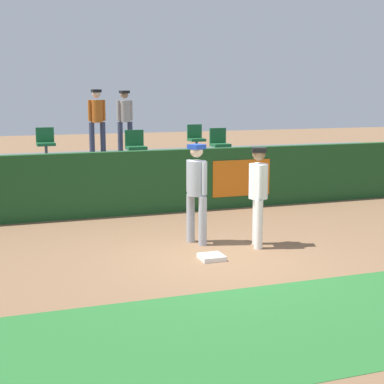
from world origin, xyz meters
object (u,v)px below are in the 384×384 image
Objects in this scene: seat_back_right at (196,137)px; seat_front_center at (135,145)px; first_base at (212,257)px; player_fielder_home at (258,190)px; seat_back_left at (46,141)px; seat_front_right at (219,142)px; player_runner_visitor at (197,187)px; spectator_capped at (125,116)px; spectator_hooded at (97,117)px.

seat_front_center is at bearing -141.58° from seat_back_right.
player_fielder_home is at bearing 25.54° from first_base.
seat_front_right is at bearing -22.54° from seat_back_left.
player_fielder_home is at bearing -65.40° from seat_back_left.
player_runner_visitor is at bearing -109.59° from seat_back_right.
seat_back_left is at bearing 138.66° from seat_front_center.
seat_front_center is (-2.27, -1.80, 0.00)m from seat_back_right.
seat_front_right and seat_front_center have the same top height.
seat_back_right is 2.24m from spectator_capped.
player_runner_visitor reaches higher than first_base.
spectator_hooded is at bearing 5.86° from spectator_capped.
seat_back_left is 1.00× the size of seat_front_center.
seat_front_center is at bearing -148.62° from player_fielder_home.
player_runner_visitor is 2.22× the size of seat_front_center.
first_base is 5.68m from seat_front_center.
seat_back_left is at bearing 157.46° from seat_front_right.
seat_back_left is (-1.99, 7.30, 1.44)m from first_base.
spectator_hooded reaches higher than seat_back_left.
spectator_capped reaches higher than player_fielder_home.
player_fielder_home is 1.14m from player_runner_visitor.
seat_front_right is 0.45× the size of spectator_hooded.
spectator_capped reaches higher than seat_front_center.
first_base is at bearing -45.02° from player_fielder_home.
spectator_hooded is (-1.54, 7.57, 1.03)m from player_fielder_home.
spectator_capped is at bearing 82.09° from seat_front_center.
player_runner_visitor is 2.22× the size of seat_back_left.
player_fielder_home is at bearing 94.81° from spectator_hooded.
player_runner_visitor is at bearing -89.23° from seat_front_center.
seat_front_right and seat_back_left have the same top height.
seat_back_right is at bearing -0.01° from seat_back_left.
spectator_hooded reaches higher than seat_front_right.
seat_front_right is 4.70m from seat_back_left.
spectator_capped is at bearing 86.84° from first_base.
seat_front_center is at bearing 69.74° from spectator_capped.
seat_back_left reaches higher than first_base.
spectator_capped is at bearing 24.16° from seat_back_left.
spectator_hooded is (-0.43, 8.10, 2.04)m from first_base.
player_fielder_home is at bearing 38.04° from player_runner_visitor.
player_runner_visitor is 2.22× the size of seat_back_right.
spectator_capped reaches higher than seat_back_left.
player_fielder_home is 7.96m from spectator_capped.
spectator_capped reaches higher than seat_back_right.
seat_back_left is 0.45× the size of spectator_hooded.
first_base is at bearing 74.49° from spectator_capped.
first_base is 1.51m from player_runner_visitor.
seat_front_center is (-1.05, 4.97, 0.42)m from player_fielder_home.
spectator_capped is (0.46, 8.40, 2.02)m from first_base.
player_runner_visitor is (-0.99, 0.56, 0.03)m from player_fielder_home.
seat_back_left is 4.32m from seat_back_right.
seat_back_right is at bearing 157.04° from spectator_hooded.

